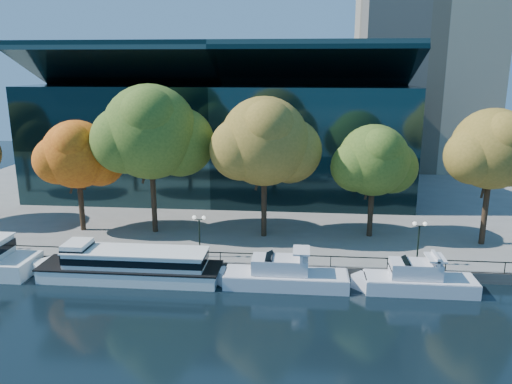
# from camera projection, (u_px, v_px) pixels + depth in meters

# --- Properties ---
(ground) EXTENTS (160.00, 160.00, 0.00)m
(ground) POSITION_uv_depth(u_px,v_px,m) (214.00, 288.00, 42.75)
(ground) COLOR black
(ground) RESTS_ON ground
(promenade) EXTENTS (90.00, 67.08, 1.00)m
(promenade) POSITION_uv_depth(u_px,v_px,m) (255.00, 184.00, 77.73)
(promenade) COLOR slate
(promenade) RESTS_ON ground
(railing) EXTENTS (88.20, 0.08, 0.99)m
(railing) POSITION_uv_depth(u_px,v_px,m) (220.00, 253.00, 45.41)
(railing) COLOR black
(railing) RESTS_ON promenade
(convention_building) EXTENTS (50.00, 24.57, 21.43)m
(convention_building) POSITION_uv_depth(u_px,v_px,m) (224.00, 137.00, 71.70)
(convention_building) COLOR black
(convention_building) RESTS_ON ground
(tour_boat) EXTENTS (17.54, 3.91, 3.33)m
(tour_boat) POSITION_uv_depth(u_px,v_px,m) (126.00, 264.00, 44.21)
(tour_boat) COLOR white
(tour_boat) RESTS_ON ground
(cruiser_near) EXTENTS (11.76, 3.03, 3.41)m
(cruiser_near) POSITION_uv_depth(u_px,v_px,m) (281.00, 275.00, 42.82)
(cruiser_near) COLOR silver
(cruiser_near) RESTS_ON ground
(cruiser_far) EXTENTS (10.31, 2.86, 3.37)m
(cruiser_far) POSITION_uv_depth(u_px,v_px,m) (415.00, 279.00, 41.86)
(cruiser_far) COLOR silver
(cruiser_far) RESTS_ON ground
(tree_1) EXTENTS (9.04, 7.42, 12.01)m
(tree_1) POSITION_uv_depth(u_px,v_px,m) (78.00, 156.00, 52.65)
(tree_1) COLOR black
(tree_1) RESTS_ON promenade
(tree_2) EXTENTS (12.30, 10.08, 15.75)m
(tree_2) POSITION_uv_depth(u_px,v_px,m) (152.00, 134.00, 51.48)
(tree_2) COLOR black
(tree_2) RESTS_ON promenade
(tree_3) EXTENTS (11.32, 9.29, 14.59)m
(tree_3) POSITION_uv_depth(u_px,v_px,m) (266.00, 143.00, 50.31)
(tree_3) COLOR black
(tree_3) RESTS_ON promenade
(tree_4) EXTENTS (9.15, 7.51, 11.79)m
(tree_4) POSITION_uv_depth(u_px,v_px,m) (375.00, 162.00, 50.78)
(tree_4) COLOR black
(tree_4) RESTS_ON promenade
(tree_5) EXTENTS (9.81, 8.05, 13.61)m
(tree_5) POSITION_uv_depth(u_px,v_px,m) (494.00, 151.00, 48.05)
(tree_5) COLOR black
(tree_5) RESTS_ON promenade
(lamp_1) EXTENTS (1.26, 0.36, 4.03)m
(lamp_1) POSITION_uv_depth(u_px,v_px,m) (199.00, 226.00, 46.31)
(lamp_1) COLOR black
(lamp_1) RESTS_ON promenade
(lamp_2) EXTENTS (1.26, 0.36, 4.03)m
(lamp_2) POSITION_uv_depth(u_px,v_px,m) (419.00, 233.00, 44.50)
(lamp_2) COLOR black
(lamp_2) RESTS_ON promenade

